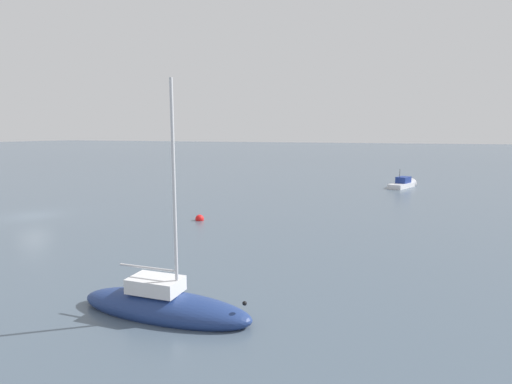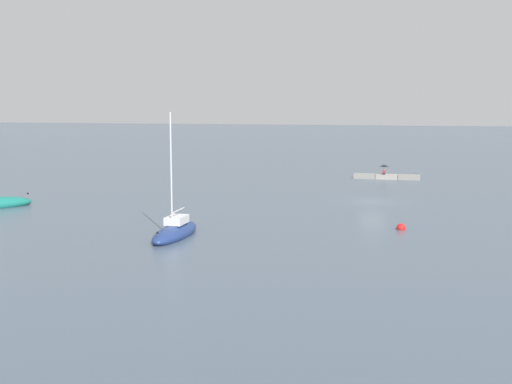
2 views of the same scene
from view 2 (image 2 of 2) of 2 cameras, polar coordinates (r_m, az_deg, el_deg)
The scene contains 6 objects.
ground_plane at distance 65.16m, azimuth 10.19°, elevation -0.83°, with size 500.00×500.00×0.00m, color #475666.
seawall_pier at distance 85.40m, azimuth 11.40°, elevation 1.33°, with size 8.40×1.49×0.62m.
person_seated_maroon_left at distance 85.15m, azimuth 11.15°, elevation 1.70°, with size 0.40×0.61×0.73m.
umbrella_open_black at distance 85.28m, azimuth 11.17°, elevation 2.28°, with size 1.21×1.21×1.27m.
sailboat_navy_near at distance 47.43m, azimuth -7.10°, elevation -3.48°, with size 2.29×7.32×9.34m.
mooring_buoy_near at distance 50.96m, azimuth 12.60°, elevation -3.10°, with size 0.69×0.69×0.69m.
Camera 2 is at (-5.43, 64.24, 9.43)m, focal length 45.59 mm.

